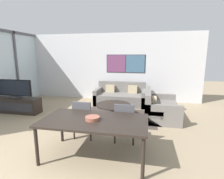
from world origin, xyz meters
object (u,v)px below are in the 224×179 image
object	(u,v)px
sofa_main	(121,97)
coffee_table	(114,107)
tv_console	(16,105)
television	(15,89)
dining_table	(94,123)
sofa_side	(158,109)
dining_chair_centre	(125,120)
fruit_bowl	(93,118)
dining_chair_left	(84,117)

from	to	relation	value
sofa_main	coffee_table	world-z (taller)	sofa_main
tv_console	coffee_table	distance (m)	3.29
television	dining_table	distance (m)	3.91
sofa_side	dining_chair_centre	size ratio (longest dim) A/B	1.71
tv_console	fruit_bowl	world-z (taller)	fruit_bowl
television	sofa_main	world-z (taller)	television
television	dining_chair_left	world-z (taller)	television
sofa_main	dining_chair_left	distance (m)	3.08
sofa_main	fruit_bowl	bearing A→B (deg)	-89.13
fruit_bowl	dining_chair_centre	bearing A→B (deg)	55.68
coffee_table	dining_table	bearing A→B (deg)	-87.95
sofa_main	dining_table	distance (m)	3.77
television	dining_table	xyz separation A→B (m)	(3.36, -2.00, -0.13)
dining_chair_left	dining_chair_centre	world-z (taller)	same
tv_console	dining_chair_left	world-z (taller)	dining_chair_left
television	dining_chair_left	size ratio (longest dim) A/B	1.37
sofa_main	sofa_side	world-z (taller)	same
sofa_side	coffee_table	world-z (taller)	sofa_side
sofa_main	sofa_side	size ratio (longest dim) A/B	1.27
television	coffee_table	world-z (taller)	television
sofa_side	fruit_bowl	bearing A→B (deg)	151.98
dining_table	dining_chair_centre	bearing A→B (deg)	55.81
dining_chair_centre	fruit_bowl	size ratio (longest dim) A/B	3.37
tv_console	sofa_side	xyz separation A→B (m)	(4.65, 0.45, 0.02)
dining_table	dining_chair_centre	xyz separation A→B (m)	(0.47, 0.70, -0.17)
tv_console	fruit_bowl	size ratio (longest dim) A/B	6.25
sofa_side	dining_table	distance (m)	2.80
television	sofa_main	distance (m)	3.75
sofa_side	dining_chair_centre	distance (m)	1.95
sofa_side	coffee_table	size ratio (longest dim) A/B	1.41
dining_table	sofa_main	bearing A→B (deg)	91.24
dining_chair_centre	dining_chair_left	bearing A→B (deg)	179.39
sofa_side	dining_chair_centre	xyz separation A→B (m)	(-0.82, -1.75, 0.24)
television	sofa_side	distance (m)	4.70
dining_chair_centre	fruit_bowl	xyz separation A→B (m)	(-0.50, -0.73, 0.27)
coffee_table	dining_chair_left	world-z (taller)	dining_chair_left
tv_console	dining_table	bearing A→B (deg)	-30.78
television	dining_chair_left	xyz separation A→B (m)	(2.88, -1.29, -0.30)
tv_console	sofa_side	world-z (taller)	sofa_side
tv_console	sofa_main	xyz separation A→B (m)	(3.27, 1.75, 0.02)
coffee_table	dining_chair_centre	world-z (taller)	dining_chair_centre
sofa_main	dining_chair_left	xyz separation A→B (m)	(-0.39, -3.04, 0.24)
tv_console	dining_table	xyz separation A→B (m)	(3.36, -2.00, 0.43)
tv_console	fruit_bowl	xyz separation A→B (m)	(3.33, -2.03, 0.53)
dining_chair_centre	sofa_side	bearing A→B (deg)	64.86
dining_table	television	bearing A→B (deg)	149.21
television	coffee_table	xyz separation A→B (m)	(3.27, 0.27, -0.52)
television	sofa_main	bearing A→B (deg)	28.12
sofa_main	dining_table	bearing A→B (deg)	-88.76
fruit_bowl	coffee_table	bearing A→B (deg)	91.43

